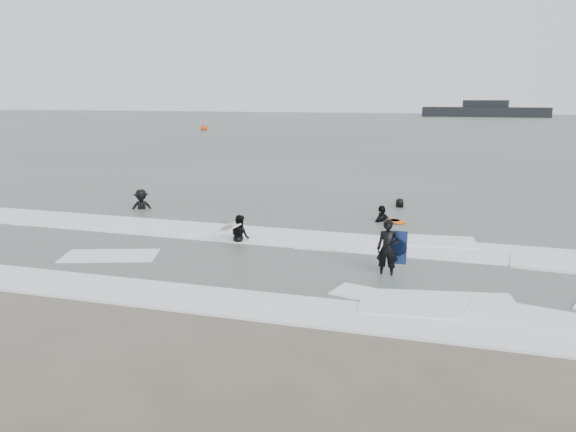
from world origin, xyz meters
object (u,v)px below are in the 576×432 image
(surfer_wading, at_px, (240,243))
(buoy, at_px, (204,128))
(surfer_breaker, at_px, (142,210))
(surfer_right_far, at_px, (400,208))
(surfer_centre, at_px, (387,277))
(vessel_horizon, at_px, (485,111))
(surfer_right_near, at_px, (382,222))

(surfer_wading, height_order, buoy, buoy)
(surfer_breaker, xyz_separation_m, surfer_right_far, (11.17, 4.06, 0.00))
(surfer_centre, bearing_deg, surfer_wading, 157.13)
(surfer_centre, distance_m, vessel_horizon, 133.44)
(surfer_breaker, height_order, buoy, buoy)
(vessel_horizon, bearing_deg, surfer_right_near, -93.15)
(surfer_wading, distance_m, buoy, 66.31)
(surfer_centre, bearing_deg, surfer_right_near, 99.45)
(surfer_right_near, relative_size, buoy, 1.13)
(surfer_wading, xyz_separation_m, surfer_breaker, (-6.48, 3.96, 0.00))
(surfer_breaker, bearing_deg, vessel_horizon, 53.28)
(surfer_right_near, distance_m, vessel_horizon, 126.34)
(surfer_wading, relative_size, buoy, 0.95)
(surfer_breaker, relative_size, surfer_right_far, 1.12)
(surfer_centre, xyz_separation_m, surfer_breaker, (-12.00, 6.30, 0.00))
(surfer_right_far, height_order, buoy, buoy)
(surfer_centre, distance_m, buoy, 71.00)
(surfer_breaker, relative_size, vessel_horizon, 0.06)
(surfer_centre, relative_size, surfer_right_far, 1.06)
(surfer_centre, relative_size, surfer_right_near, 0.92)
(surfer_centre, height_order, surfer_right_far, surfer_centre)
(surfer_wading, height_order, surfer_breaker, surfer_breaker)
(surfer_centre, xyz_separation_m, buoy, (-35.65, 61.40, 0.42))
(surfer_breaker, bearing_deg, buoy, 84.47)
(surfer_breaker, bearing_deg, surfer_right_far, -8.81)
(surfer_breaker, xyz_separation_m, buoy, (-23.65, 55.10, 0.42))
(surfer_breaker, bearing_deg, surfer_wading, -60.20)
(surfer_centre, distance_m, surfer_breaker, 13.55)
(surfer_wading, height_order, surfer_right_near, surfer_right_near)
(surfer_wading, bearing_deg, surfer_right_near, -91.93)
(surfer_wading, height_order, surfer_right_far, surfer_right_far)
(surfer_right_near, distance_m, buoy, 64.27)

